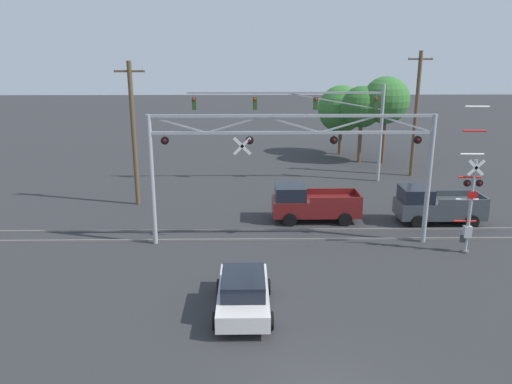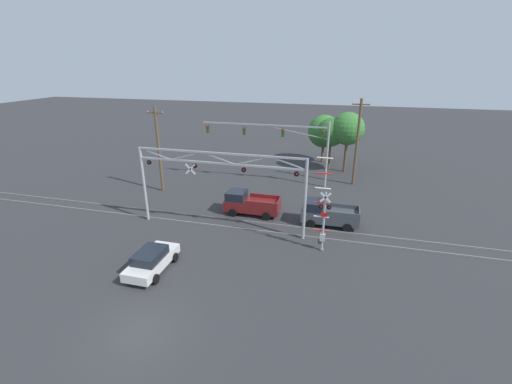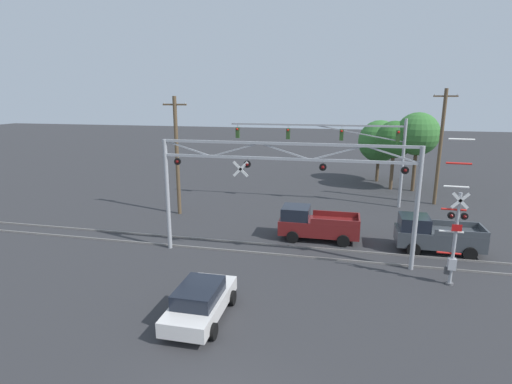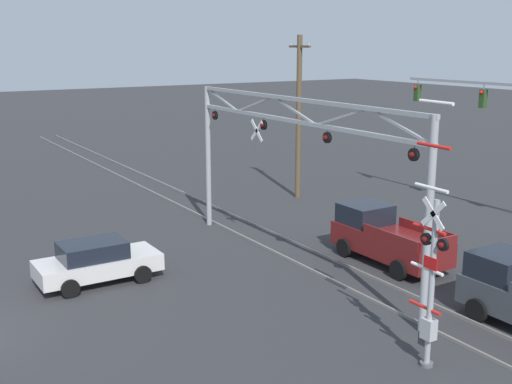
{
  "view_description": "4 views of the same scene",
  "coord_description": "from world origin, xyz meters",
  "px_view_note": "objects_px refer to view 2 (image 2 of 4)",
  "views": [
    {
      "loc": [
        -2.09,
        -11.41,
        9.27
      ],
      "look_at": [
        -1.72,
        10.6,
        3.04
      ],
      "focal_mm": 35.0,
      "sensor_mm": 36.0,
      "label": 1
    },
    {
      "loc": [
        9.16,
        -11.68,
        12.9
      ],
      "look_at": [
        2.15,
        15.11,
        2.25
      ],
      "focal_mm": 24.0,
      "sensor_mm": 36.0,
      "label": 2
    },
    {
      "loc": [
        3.08,
        -8.51,
        8.82
      ],
      "look_at": [
        -1.73,
        12.89,
        3.46
      ],
      "focal_mm": 28.0,
      "sensor_mm": 36.0,
      "label": 3
    },
    {
      "loc": [
        19.04,
        -1.42,
        8.33
      ],
      "look_at": [
        -1.56,
        11.36,
        2.67
      ],
      "focal_mm": 45.0,
      "sensor_mm": 36.0,
      "label": 4
    }
  ],
  "objects_px": {
    "utility_pole_right": "(357,142)",
    "background_tree_far_left_verge": "(348,129)",
    "pickup_truck_following": "(327,214)",
    "crossing_signal_mast": "(323,220)",
    "sedan_waiting": "(152,260)",
    "traffic_signal_span": "(290,139)",
    "pickup_truck_lead": "(249,203)",
    "background_tree_beyond_span": "(324,131)",
    "crossing_gantry": "(219,176)",
    "background_tree_far_right_verge": "(331,132)",
    "utility_pole_left": "(159,149)"
  },
  "relations": [
    {
      "from": "crossing_gantry",
      "to": "sedan_waiting",
      "type": "height_order",
      "value": "crossing_gantry"
    },
    {
      "from": "crossing_signal_mast",
      "to": "background_tree_beyond_span",
      "type": "distance_m",
      "value": 23.77
    },
    {
      "from": "crossing_signal_mast",
      "to": "background_tree_far_right_verge",
      "type": "relative_size",
      "value": 1.07
    },
    {
      "from": "pickup_truck_lead",
      "to": "utility_pole_right",
      "type": "height_order",
      "value": "utility_pole_right"
    },
    {
      "from": "background_tree_far_right_verge",
      "to": "background_tree_far_left_verge",
      "type": "bearing_deg",
      "value": -8.12
    },
    {
      "from": "traffic_signal_span",
      "to": "pickup_truck_lead",
      "type": "relative_size",
      "value": 2.86
    },
    {
      "from": "sedan_waiting",
      "to": "background_tree_beyond_span",
      "type": "relative_size",
      "value": 0.68
    },
    {
      "from": "pickup_truck_lead",
      "to": "background_tree_far_right_verge",
      "type": "bearing_deg",
      "value": 68.47
    },
    {
      "from": "crossing_signal_mast",
      "to": "background_tree_far_right_verge",
      "type": "height_order",
      "value": "crossing_signal_mast"
    },
    {
      "from": "pickup_truck_lead",
      "to": "traffic_signal_span",
      "type": "bearing_deg",
      "value": 77.15
    },
    {
      "from": "crossing_signal_mast",
      "to": "background_tree_beyond_span",
      "type": "height_order",
      "value": "crossing_signal_mast"
    },
    {
      "from": "crossing_gantry",
      "to": "background_tree_beyond_span",
      "type": "xyz_separation_m",
      "value": [
        6.48,
        22.21,
        -0.35
      ]
    },
    {
      "from": "traffic_signal_span",
      "to": "sedan_waiting",
      "type": "xyz_separation_m",
      "value": [
        -5.77,
        -19.09,
        -4.28
      ]
    },
    {
      "from": "crossing_signal_mast",
      "to": "sedan_waiting",
      "type": "xyz_separation_m",
      "value": [
        -10.51,
        -5.42,
        -1.64
      ]
    },
    {
      "from": "background_tree_far_left_verge",
      "to": "background_tree_far_right_verge",
      "type": "distance_m",
      "value": 2.05
    },
    {
      "from": "pickup_truck_following",
      "to": "background_tree_far_left_verge",
      "type": "bearing_deg",
      "value": 85.86
    },
    {
      "from": "utility_pole_right",
      "to": "pickup_truck_lead",
      "type": "bearing_deg",
      "value": -130.85
    },
    {
      "from": "pickup_truck_following",
      "to": "background_tree_beyond_span",
      "type": "height_order",
      "value": "background_tree_beyond_span"
    },
    {
      "from": "utility_pole_left",
      "to": "utility_pole_right",
      "type": "bearing_deg",
      "value": 20.14
    },
    {
      "from": "traffic_signal_span",
      "to": "background_tree_far_right_verge",
      "type": "height_order",
      "value": "traffic_signal_span"
    },
    {
      "from": "utility_pole_left",
      "to": "utility_pole_right",
      "type": "height_order",
      "value": "utility_pole_right"
    },
    {
      "from": "traffic_signal_span",
      "to": "pickup_truck_following",
      "type": "relative_size",
      "value": 2.98
    },
    {
      "from": "pickup_truck_following",
      "to": "background_tree_beyond_span",
      "type": "xyz_separation_m",
      "value": [
        -1.87,
        19.31,
        3.2
      ]
    },
    {
      "from": "pickup_truck_lead",
      "to": "background_tree_beyond_span",
      "type": "bearing_deg",
      "value": 75.13
    },
    {
      "from": "utility_pole_right",
      "to": "background_tree_beyond_span",
      "type": "height_order",
      "value": "utility_pole_right"
    },
    {
      "from": "crossing_signal_mast",
      "to": "pickup_truck_following",
      "type": "relative_size",
      "value": 1.48
    },
    {
      "from": "traffic_signal_span",
      "to": "pickup_truck_following",
      "type": "height_order",
      "value": "traffic_signal_span"
    },
    {
      "from": "crossing_signal_mast",
      "to": "sedan_waiting",
      "type": "distance_m",
      "value": 11.94
    },
    {
      "from": "utility_pole_right",
      "to": "traffic_signal_span",
      "type": "bearing_deg",
      "value": -167.16
    },
    {
      "from": "crossing_gantry",
      "to": "pickup_truck_following",
      "type": "bearing_deg",
      "value": 19.19
    },
    {
      "from": "traffic_signal_span",
      "to": "pickup_truck_lead",
      "type": "height_order",
      "value": "traffic_signal_span"
    },
    {
      "from": "utility_pole_left",
      "to": "background_tree_far_right_verge",
      "type": "distance_m",
      "value": 20.43
    },
    {
      "from": "utility_pole_left",
      "to": "utility_pole_right",
      "type": "distance_m",
      "value": 20.78
    },
    {
      "from": "traffic_signal_span",
      "to": "background_tree_beyond_span",
      "type": "height_order",
      "value": "traffic_signal_span"
    },
    {
      "from": "crossing_gantry",
      "to": "sedan_waiting",
      "type": "xyz_separation_m",
      "value": [
        -2.26,
        -6.84,
        -3.76
      ]
    },
    {
      "from": "utility_pole_left",
      "to": "utility_pole_right",
      "type": "xyz_separation_m",
      "value": [
        19.51,
        7.15,
        0.29
      ]
    },
    {
      "from": "traffic_signal_span",
      "to": "background_tree_beyond_span",
      "type": "bearing_deg",
      "value": 73.38
    },
    {
      "from": "utility_pole_right",
      "to": "background_tree_far_left_verge",
      "type": "height_order",
      "value": "utility_pole_right"
    },
    {
      "from": "pickup_truck_following",
      "to": "background_tree_far_left_verge",
      "type": "xyz_separation_m",
      "value": [
        1.12,
        15.53,
        4.34
      ]
    },
    {
      "from": "traffic_signal_span",
      "to": "utility_pole_right",
      "type": "distance_m",
      "value": 7.2
    },
    {
      "from": "background_tree_far_right_verge",
      "to": "pickup_truck_lead",
      "type": "bearing_deg",
      "value": -111.53
    },
    {
      "from": "pickup_truck_lead",
      "to": "background_tree_beyond_span",
      "type": "height_order",
      "value": "background_tree_beyond_span"
    },
    {
      "from": "utility_pole_right",
      "to": "background_tree_far_left_verge",
      "type": "distance_m",
      "value": 4.73
    },
    {
      "from": "sedan_waiting",
      "to": "background_tree_beyond_span",
      "type": "xyz_separation_m",
      "value": [
        8.74,
        29.05,
        3.41
      ]
    },
    {
      "from": "traffic_signal_span",
      "to": "pickup_truck_following",
      "type": "distance_m",
      "value": 11.28
    },
    {
      "from": "traffic_signal_span",
      "to": "pickup_truck_following",
      "type": "bearing_deg",
      "value": -62.62
    },
    {
      "from": "sedan_waiting",
      "to": "pickup_truck_following",
      "type": "bearing_deg",
      "value": 42.58
    },
    {
      "from": "crossing_gantry",
      "to": "background_tree_far_left_verge",
      "type": "bearing_deg",
      "value": 62.81
    },
    {
      "from": "background_tree_far_right_verge",
      "to": "utility_pole_left",
      "type": "bearing_deg",
      "value": -143.96
    },
    {
      "from": "crossing_gantry",
      "to": "crossing_signal_mast",
      "type": "bearing_deg",
      "value": -9.81
    }
  ]
}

